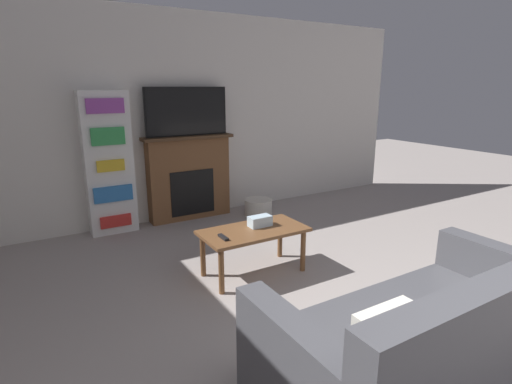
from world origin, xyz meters
The scene contains 9 objects.
wall_back centered at (0.00, 4.54, 1.35)m, with size 6.99×0.06×2.70m.
fireplace centered at (-0.16, 4.39, 0.57)m, with size 1.21×0.28×1.13m.
tv centered at (-0.16, 4.37, 1.44)m, with size 1.10×0.03×0.62m.
couch centered at (-0.23, 0.60, 0.30)m, with size 1.90×0.99×0.93m.
coffee_table centered at (-0.28, 2.47, 0.39)m, with size 1.00×0.52×0.45m.
tissue_box centered at (-0.18, 2.52, 0.50)m, with size 0.22×0.12×0.10m.
remote_control centered at (-0.63, 2.41, 0.46)m, with size 0.04×0.15×0.02m.
bookshelf centered at (-1.19, 4.37, 0.86)m, with size 0.55×0.29×1.71m.
storage_basket centered at (0.69, 4.00, 0.12)m, with size 0.38×0.38×0.23m.
Camera 1 is at (-2.08, -0.59, 1.75)m, focal length 28.00 mm.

